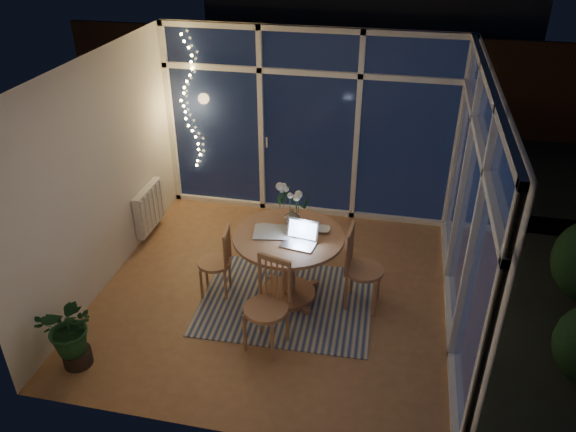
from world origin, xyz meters
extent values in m
plane|color=#8E613E|center=(0.00, 0.00, 0.00)|extent=(4.00, 4.00, 0.00)
plane|color=white|center=(0.00, 0.00, 2.60)|extent=(4.00, 4.00, 0.00)
cube|color=silver|center=(0.00, 2.00, 1.30)|extent=(4.00, 0.04, 2.60)
cube|color=silver|center=(0.00, -2.00, 1.30)|extent=(4.00, 0.04, 2.60)
cube|color=silver|center=(-2.00, 0.00, 1.30)|extent=(0.04, 4.00, 2.60)
cube|color=silver|center=(2.00, 0.00, 1.30)|extent=(0.04, 4.00, 2.60)
cube|color=white|center=(0.00, 1.96, 1.30)|extent=(4.00, 0.10, 2.60)
cube|color=white|center=(1.96, 0.00, 1.30)|extent=(0.10, 4.00, 2.60)
cube|color=silver|center=(-1.94, 0.90, 0.40)|extent=(0.10, 0.70, 0.58)
cube|color=black|center=(0.50, 5.00, -0.06)|extent=(12.00, 6.00, 0.10)
cube|color=#342413|center=(0.00, 5.50, 0.90)|extent=(11.00, 0.08, 1.80)
sphere|color=black|center=(-0.80, 3.40, 0.45)|extent=(0.90, 0.90, 0.90)
cube|color=beige|center=(0.15, -0.15, 0.01)|extent=(1.96, 1.59, 0.01)
cylinder|color=#AA784C|center=(0.15, -0.05, 0.41)|extent=(1.24, 1.24, 0.82)
cube|color=#AA784C|center=(-0.68, -0.15, 0.43)|extent=(0.45, 0.45, 0.87)
cube|color=#AA784C|center=(0.98, -0.02, 0.49)|extent=(0.49, 0.49, 0.98)
cube|color=#AA784C|center=(0.10, -0.89, 0.50)|extent=(0.57, 0.57, 1.00)
imported|color=silver|center=(0.14, 0.19, 0.93)|extent=(0.21, 0.21, 0.21)
imported|color=white|center=(0.49, 0.10, 0.84)|extent=(0.16, 0.16, 0.04)
cube|color=silver|center=(-0.01, -0.03, 0.83)|extent=(0.46, 0.39, 0.02)
cube|color=black|center=(0.16, -0.12, 0.83)|extent=(0.11, 0.06, 0.01)
imported|color=#184422|center=(-1.65, -1.52, 0.38)|extent=(0.55, 0.47, 0.76)
camera|label=1|loc=(1.21, -5.06, 4.02)|focal=35.00mm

